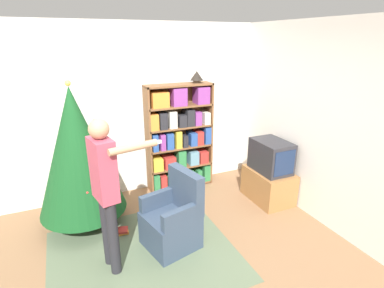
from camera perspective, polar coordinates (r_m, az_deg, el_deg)
name	(u,v)px	position (r m, az deg, el deg)	size (l,w,h in m)	color
ground_plane	(174,264)	(3.58, -3.45, -21.82)	(14.00, 14.00, 0.00)	#846042
wall_back	(128,112)	(4.68, -12.19, 5.98)	(8.00, 0.10, 2.60)	silver
wall_right	(335,129)	(4.10, 25.53, 2.60)	(0.10, 8.00, 2.60)	silver
area_rug	(144,255)	(3.72, -9.19, -20.09)	(2.06, 1.79, 0.01)	#56664C
bookshelf	(179,138)	(4.80, -2.42, 1.22)	(1.07, 0.29, 1.71)	brown
tv_stand	(268,185)	(4.76, 14.32, -7.57)	(0.51, 0.74, 0.48)	#996638
television	(271,156)	(4.57, 14.84, -2.25)	(0.42, 0.60, 0.47)	#28282D
game_remote	(271,178)	(4.41, 14.76, -6.19)	(0.04, 0.12, 0.02)	white
christmas_tree	(77,152)	(3.98, -21.02, -1.46)	(1.09, 1.09, 1.91)	#4C3323
armchair	(173,221)	(3.66, -3.60, -14.37)	(0.69, 0.68, 0.92)	#334256
standing_person	(106,185)	(3.10, -16.11, -7.53)	(0.69, 0.46, 1.67)	#232328
table_lamp	(197,76)	(4.72, 0.91, 12.80)	(0.20, 0.20, 0.18)	#473828
book_pile_near_tree	(120,231)	(4.09, -13.58, -15.88)	(0.23, 0.18, 0.06)	orange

